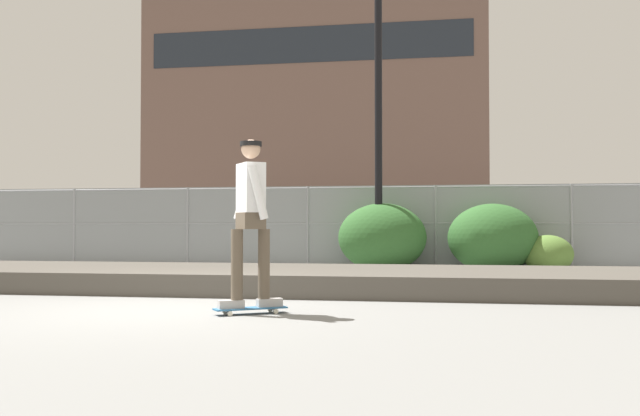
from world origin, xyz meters
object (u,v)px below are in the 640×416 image
at_px(street_lamp, 378,60).
at_px(parked_car_near, 240,231).
at_px(skateboard, 250,309).
at_px(parked_car_mid, 504,231).
at_px(shrub_right, 548,254).
at_px(shrub_center, 493,238).
at_px(skater, 251,211).
at_px(shrub_left, 382,237).

height_order(street_lamp, parked_car_near, street_lamp).
height_order(skateboard, parked_car_mid, parked_car_mid).
relative_size(street_lamp, shrub_right, 7.18).
bearing_deg(skateboard, shrub_center, 68.20).
bearing_deg(parked_car_mid, skater, -108.55).
distance_m(skater, shrub_center, 8.22).
distance_m(skateboard, street_lamp, 8.66).
bearing_deg(shrub_right, skater, -118.83).
bearing_deg(parked_car_mid, skateboard, -108.55).
xyz_separation_m(skateboard, shrub_left, (0.78, 7.55, 0.66)).
relative_size(skateboard, skater, 0.42).
xyz_separation_m(street_lamp, parked_car_near, (-3.97, 3.30, -3.62)).
xyz_separation_m(skater, street_lamp, (0.72, 7.42, 3.34)).
height_order(shrub_left, shrub_right, shrub_left).
xyz_separation_m(skater, shrub_center, (3.05, 7.63, -0.41)).
distance_m(skateboard, shrub_right, 8.58).
relative_size(skateboard, parked_car_near, 0.17).
height_order(skater, parked_car_near, skater).
height_order(parked_car_near, parked_car_mid, same).
bearing_deg(skater, shrub_right, 61.17).
relative_size(parked_car_near, shrub_left, 2.39).
distance_m(skater, parked_car_mid, 11.04).
height_order(skateboard, parked_car_near, parked_car_near).
bearing_deg(shrub_left, street_lamp, -115.80).
bearing_deg(skater, shrub_left, 84.12).
relative_size(shrub_left, shrub_right, 1.85).
distance_m(skater, shrub_left, 7.60).
height_order(skateboard, skater, skater).
bearing_deg(shrub_left, skateboard, -95.88).
distance_m(parked_car_near, shrub_center, 7.02).
bearing_deg(shrub_right, shrub_left, 179.40).
relative_size(parked_car_mid, shrub_center, 2.48).
height_order(shrub_left, shrub_center, shrub_left).
xyz_separation_m(parked_car_mid, shrub_center, (-0.46, -2.84, -0.13)).
height_order(skateboard, shrub_left, shrub_left).
distance_m(parked_car_near, shrub_left, 5.13).
xyz_separation_m(skateboard, shrub_center, (3.05, 7.63, 0.65)).
xyz_separation_m(parked_car_mid, shrub_right, (0.62, -2.95, -0.45)).
distance_m(street_lamp, shrub_left, 3.74).
bearing_deg(parked_car_near, skateboard, -73.09).
height_order(skater, street_lamp, street_lamp).
relative_size(skateboard, parked_car_mid, 0.17).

